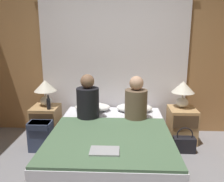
# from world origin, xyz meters

# --- Properties ---
(wall_back) EXTENTS (4.38, 0.06, 2.50)m
(wall_back) POSITION_xyz_m (0.00, 1.80, 1.25)
(wall_back) COLOR #A37547
(wall_back) RESTS_ON ground_plane
(curtain_panel) EXTENTS (2.61, 0.02, 2.27)m
(curtain_panel) POSITION_xyz_m (0.00, 1.73, 1.13)
(curtain_panel) COLOR white
(curtain_panel) RESTS_ON ground_plane
(bed) EXTENTS (1.54, 1.99, 0.45)m
(bed) POSITION_xyz_m (0.00, 0.69, 0.22)
(bed) COLOR brown
(bed) RESTS_ON ground_plane
(nightstand_left) EXTENTS (0.41, 0.45, 0.54)m
(nightstand_left) POSITION_xyz_m (-1.08, 1.37, 0.27)
(nightstand_left) COLOR tan
(nightstand_left) RESTS_ON ground_plane
(nightstand_right) EXTENTS (0.41, 0.45, 0.54)m
(nightstand_right) POSITION_xyz_m (1.08, 1.37, 0.27)
(nightstand_right) COLOR tan
(nightstand_right) RESTS_ON ground_plane
(lamp_left) EXTENTS (0.35, 0.35, 0.42)m
(lamp_left) POSITION_xyz_m (-1.08, 1.44, 0.81)
(lamp_left) COLOR silver
(lamp_left) RESTS_ON nightstand_left
(lamp_right) EXTENTS (0.35, 0.35, 0.42)m
(lamp_right) POSITION_xyz_m (1.08, 1.44, 0.81)
(lamp_right) COLOR silver
(lamp_right) RESTS_ON nightstand_right
(pillow_left) EXTENTS (0.57, 0.35, 0.12)m
(pillow_left) POSITION_xyz_m (-0.34, 1.47, 0.51)
(pillow_left) COLOR white
(pillow_left) RESTS_ON bed
(pillow_right) EXTENTS (0.57, 0.35, 0.12)m
(pillow_right) POSITION_xyz_m (0.34, 1.47, 0.51)
(pillow_right) COLOR white
(pillow_right) RESTS_ON bed
(blanket_on_bed) EXTENTS (1.48, 1.34, 0.03)m
(blanket_on_bed) POSITION_xyz_m (0.00, 0.40, 0.46)
(blanket_on_bed) COLOR #4C6B4C
(blanket_on_bed) RESTS_ON bed
(person_left_in_bed) EXTENTS (0.33, 0.33, 0.66)m
(person_left_in_bed) POSITION_xyz_m (-0.36, 1.10, 0.72)
(person_left_in_bed) COLOR black
(person_left_in_bed) RESTS_ON bed
(person_right_in_bed) EXTENTS (0.32, 0.32, 0.64)m
(person_right_in_bed) POSITION_xyz_m (0.34, 1.10, 0.72)
(person_right_in_bed) COLOR brown
(person_right_in_bed) RESTS_ON bed
(beer_bottle_on_left_stand) EXTENTS (0.06, 0.06, 0.23)m
(beer_bottle_on_left_stand) POSITION_xyz_m (-0.98, 1.24, 0.63)
(beer_bottle_on_left_stand) COLOR black
(beer_bottle_on_left_stand) RESTS_ON nightstand_left
(laptop_on_bed) EXTENTS (0.31, 0.20, 0.02)m
(laptop_on_bed) POSITION_xyz_m (-0.03, 0.05, 0.49)
(laptop_on_bed) COLOR #9EA0A5
(laptop_on_bed) RESTS_ON blanket_on_bed
(backpack_on_floor) EXTENTS (0.33, 0.24, 0.44)m
(backpack_on_floor) POSITION_xyz_m (-1.04, 0.96, 0.24)
(backpack_on_floor) COLOR #333D56
(backpack_on_floor) RESTS_ON ground_plane
(handbag_on_floor) EXTENTS (0.31, 0.15, 0.38)m
(handbag_on_floor) POSITION_xyz_m (1.04, 0.99, 0.12)
(handbag_on_floor) COLOR black
(handbag_on_floor) RESTS_ON ground_plane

